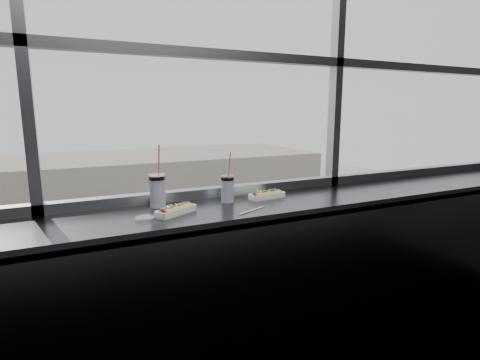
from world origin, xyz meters
name	(u,v)px	position (x,y,z in m)	size (l,w,h in m)	color
wall_back_lower	(211,275)	(0.00, 1.50, 0.55)	(6.00, 6.00, 0.00)	black
window_glass	(206,2)	(0.00, 1.52, 2.30)	(6.00, 6.00, 0.00)	silver
window_mullions	(207,2)	(0.00, 1.50, 2.30)	(6.00, 0.08, 2.40)	gray
counter	(227,211)	(0.00, 1.23, 1.07)	(6.00, 0.55, 0.06)	#4E4E50
counter_fascia	(246,312)	(0.00, 0.97, 0.55)	(6.00, 0.04, 1.04)	#4E4E50
hotdog_tray_left	(176,210)	(-0.32, 1.18, 1.12)	(0.25, 0.19, 0.06)	white
hotdog_tray_right	(267,195)	(0.31, 1.29, 1.12)	(0.25, 0.10, 0.06)	white
soda_cup_left	(157,189)	(-0.37, 1.39, 1.21)	(0.10, 0.10, 0.37)	white
soda_cup_right	(227,187)	(0.05, 1.32, 1.19)	(0.09, 0.09, 0.31)	white
loose_straw	(252,210)	(0.08, 1.06, 1.10)	(0.01, 0.01, 0.21)	white
wrapper	(145,218)	(-0.50, 1.15, 1.11)	(0.10, 0.07, 0.03)	silver
plaza_ground	(76,221)	(0.00, 45.00, -11.00)	(120.00, 120.00, 0.00)	gray
street_asphalt	(93,324)	(0.00, 21.50, -10.97)	(80.00, 10.00, 0.06)	black
far_sidewalk	(85,273)	(0.00, 29.50, -10.98)	(80.00, 6.00, 0.04)	gray
far_building	(75,198)	(0.00, 39.50, -7.00)	(50.00, 14.00, 8.00)	gray
car_near_e	(342,285)	(15.53, 17.50, -9.94)	(6.01, 2.50, 2.00)	#1B2BA0
car_far_c	(229,254)	(10.74, 25.50, -9.82)	(6.72, 2.80, 2.24)	beige
car_near_d	(248,307)	(8.40, 17.50, -9.88)	(6.36, 2.65, 2.12)	white
car_far_b	(116,275)	(1.92, 25.50, -9.85)	(6.52, 2.72, 2.17)	#BD003E
pedestrian_a	(1,273)	(-5.49, 29.34, -9.86)	(0.98, 0.73, 2.20)	#66605B
pedestrian_c	(142,257)	(4.28, 28.36, -10.01)	(0.84, 0.63, 1.89)	#66605B
tree_center	(93,236)	(0.82, 29.50, -8.03)	(2.80, 2.80, 4.37)	#47382B
tree_right	(216,216)	(11.21, 29.50, -7.72)	(3.09, 3.09, 4.84)	#47382B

